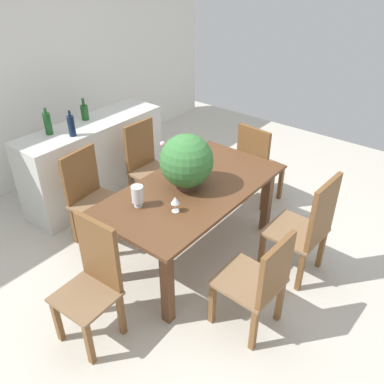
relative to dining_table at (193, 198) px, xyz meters
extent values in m
plane|color=beige|center=(0.00, -0.08, -0.65)|extent=(7.04, 7.04, 0.00)
cube|color=white|center=(0.00, 2.52, 0.65)|extent=(6.40, 0.10, 2.60)
cube|color=brown|center=(0.00, 0.00, 0.10)|extent=(1.77, 0.94, 0.03)
cube|color=brown|center=(-0.78, -0.36, -0.28)|extent=(0.08, 0.08, 0.73)
cube|color=brown|center=(0.78, -0.36, -0.28)|extent=(0.08, 0.08, 0.73)
cube|color=brown|center=(-0.78, 0.36, -0.28)|extent=(0.08, 0.08, 0.73)
cube|color=brown|center=(0.78, 0.36, -0.28)|extent=(0.08, 0.08, 0.73)
cube|color=brown|center=(0.21, 0.66, -0.44)|extent=(0.05, 0.05, 0.42)
cube|color=brown|center=(0.57, 0.65, -0.44)|extent=(0.05, 0.05, 0.42)
cube|color=brown|center=(0.22, 1.06, -0.44)|extent=(0.05, 0.05, 0.42)
cube|color=brown|center=(0.59, 1.05, -0.44)|extent=(0.05, 0.05, 0.42)
cube|color=olive|center=(0.40, 0.86, -0.22)|extent=(0.45, 0.49, 0.03)
cube|color=brown|center=(0.40, 1.07, 0.06)|extent=(0.40, 0.05, 0.54)
cube|color=brown|center=(1.43, -0.20, -0.44)|extent=(0.05, 0.05, 0.42)
cube|color=brown|center=(1.46, 0.17, -0.44)|extent=(0.05, 0.05, 0.42)
cube|color=brown|center=(1.08, -0.17, -0.44)|extent=(0.05, 0.05, 0.42)
cube|color=brown|center=(1.12, 0.20, -0.44)|extent=(0.05, 0.05, 0.42)
cube|color=olive|center=(1.27, 0.00, -0.22)|extent=(0.46, 0.48, 0.03)
cube|color=brown|center=(1.08, 0.02, 0.05)|extent=(0.08, 0.41, 0.52)
cube|color=brown|center=(-1.44, 0.17, -0.44)|extent=(0.05, 0.05, 0.42)
cube|color=brown|center=(-1.43, -0.18, -0.44)|extent=(0.05, 0.05, 0.42)
cube|color=brown|center=(-1.12, 0.18, -0.44)|extent=(0.05, 0.05, 0.42)
cube|color=brown|center=(-1.10, -0.17, -0.44)|extent=(0.05, 0.05, 0.42)
cube|color=olive|center=(-1.27, 0.00, -0.22)|extent=(0.42, 0.44, 0.03)
cube|color=brown|center=(-1.09, 0.01, 0.08)|extent=(0.06, 0.39, 0.57)
cube|color=brown|center=(-0.57, 0.63, -0.44)|extent=(0.05, 0.05, 0.42)
cube|color=brown|center=(-0.18, 0.67, -0.44)|extent=(0.05, 0.05, 0.42)
cube|color=brown|center=(-0.61, 1.04, -0.44)|extent=(0.05, 0.05, 0.42)
cube|color=brown|center=(-0.22, 1.08, -0.44)|extent=(0.05, 0.05, 0.42)
cube|color=olive|center=(-0.40, 0.86, -0.22)|extent=(0.51, 0.52, 0.03)
cube|color=brown|center=(-0.42, 1.07, 0.05)|extent=(0.43, 0.08, 0.51)
cube|color=brown|center=(0.61, -0.67, -0.44)|extent=(0.05, 0.05, 0.42)
cube|color=brown|center=(0.21, -0.65, -0.44)|extent=(0.05, 0.05, 0.42)
cube|color=brown|center=(0.59, -1.06, -0.44)|extent=(0.05, 0.05, 0.42)
cube|color=brown|center=(0.19, -1.04, -0.44)|extent=(0.05, 0.05, 0.42)
cube|color=olive|center=(0.40, -0.86, -0.22)|extent=(0.50, 0.49, 0.03)
cube|color=brown|center=(0.39, -1.07, 0.09)|extent=(0.44, 0.06, 0.59)
cube|color=brown|center=(-0.20, -0.67, -0.44)|extent=(0.05, 0.05, 0.42)
cube|color=brown|center=(-0.58, -0.65, -0.44)|extent=(0.05, 0.05, 0.42)
cube|color=brown|center=(-0.22, -1.06, -0.44)|extent=(0.05, 0.05, 0.42)
cube|color=brown|center=(-0.59, -1.04, -0.44)|extent=(0.05, 0.05, 0.42)
cube|color=olive|center=(-0.40, -0.86, -0.22)|extent=(0.47, 0.49, 0.03)
cube|color=brown|center=(-0.41, -1.07, 0.03)|extent=(0.41, 0.06, 0.47)
cylinder|color=#4C3828|center=(-0.03, 0.05, 0.16)|extent=(0.20, 0.20, 0.08)
sphere|color=#387538|center=(-0.03, 0.05, 0.38)|extent=(0.47, 0.47, 0.47)
sphere|color=#DB9EB2|center=(-0.11, 0.15, 0.44)|extent=(0.04, 0.04, 0.04)
sphere|color=#DB9EB2|center=(-0.01, -0.12, 0.31)|extent=(0.05, 0.05, 0.05)
sphere|color=#DB9EB2|center=(0.03, 0.22, 0.40)|extent=(0.06, 0.06, 0.06)
sphere|color=#DB9EB2|center=(-0.10, 0.25, 0.50)|extent=(0.05, 0.05, 0.05)
sphere|color=#DB9EB2|center=(-0.22, 0.08, 0.37)|extent=(0.05, 0.05, 0.05)
cylinder|color=silver|center=(-0.52, 0.17, 0.12)|extent=(0.07, 0.07, 0.01)
cylinder|color=silver|center=(-0.52, 0.17, 0.14)|extent=(0.02, 0.02, 0.03)
cylinder|color=silver|center=(-0.52, 0.17, 0.23)|extent=(0.10, 0.10, 0.14)
cylinder|color=silver|center=(0.18, 0.31, 0.12)|extent=(0.08, 0.08, 0.01)
cylinder|color=silver|center=(0.18, 0.31, 0.15)|extent=(0.02, 0.02, 0.05)
cylinder|color=silver|center=(0.18, 0.31, 0.24)|extent=(0.12, 0.12, 0.12)
cylinder|color=silver|center=(-0.39, -0.12, 0.12)|extent=(0.06, 0.06, 0.00)
cylinder|color=silver|center=(-0.39, -0.12, 0.16)|extent=(0.01, 0.01, 0.07)
cone|color=silver|center=(-0.39, -0.12, 0.22)|extent=(0.07, 0.07, 0.06)
cube|color=silver|center=(0.15, 1.57, -0.19)|extent=(1.75, 0.52, 0.93)
cylinder|color=#0F1E38|center=(-0.18, 1.44, 0.38)|extent=(0.07, 0.07, 0.21)
cylinder|color=#0F1E38|center=(-0.18, 1.44, 0.52)|extent=(0.03, 0.03, 0.06)
cylinder|color=#194C1E|center=(0.19, 1.69, 0.36)|extent=(0.08, 0.08, 0.17)
cylinder|color=#194C1E|center=(0.19, 1.69, 0.48)|extent=(0.03, 0.03, 0.08)
cylinder|color=#194C1E|center=(-0.30, 1.67, 0.39)|extent=(0.08, 0.08, 0.23)
cylinder|color=#194C1E|center=(-0.30, 1.67, 0.53)|extent=(0.03, 0.03, 0.06)
camera|label=1|loc=(-2.42, -1.91, 2.00)|focal=37.66mm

